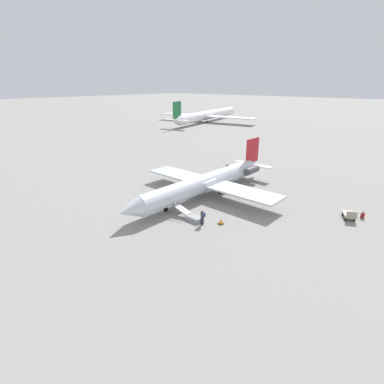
{
  "coord_description": "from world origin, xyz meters",
  "views": [
    {
      "loc": [
        29.38,
        23.75,
        14.44
      ],
      "look_at": [
        3.25,
        0.72,
        1.67
      ],
      "focal_mm": 28.0,
      "sensor_mm": 36.0,
      "label": 1
    }
  ],
  "objects": [
    {
      "name": "luggage_cart",
      "position": [
        -5.35,
        16.73,
        0.46
      ],
      "size": [
        2.46,
        1.98,
        1.22
      ],
      "rotation": [
        0.0,
        0.0,
        0.47
      ],
      "color": "#9E937F",
      "rests_on": "ground"
    },
    {
      "name": "boarding_stairs",
      "position": [
        6.55,
        3.63,
        0.36
      ],
      "size": [
        1.13,
        4.03,
        1.61
      ],
      "rotation": [
        0.0,
        0.0,
        -1.59
      ],
      "color": "#99999E",
      "rests_on": "ground"
    },
    {
      "name": "traffic_cone_near_stairs",
      "position": [
        5.31,
        6.72,
        0.31
      ],
      "size": [
        0.6,
        0.6,
        0.66
      ],
      "color": "black",
      "rests_on": "ground"
    },
    {
      "name": "passenger",
      "position": [
        6.77,
        5.32,
        1.0
      ],
      "size": [
        0.36,
        0.54,
        1.74
      ],
      "rotation": [
        0.0,
        0.0,
        -1.59
      ],
      "color": "#23232D",
      "rests_on": "ground"
    },
    {
      "name": "airplane_main",
      "position": [
        -0.86,
        0.01,
        1.88
      ],
      "size": [
        27.4,
        20.61,
        6.3
      ],
      "rotation": [
        0.0,
        0.0,
        -0.02
      ],
      "color": "silver",
      "rests_on": "ground"
    },
    {
      "name": "airplane_far_left",
      "position": [
        -64.48,
        -50.74,
        2.58
      ],
      "size": [
        50.62,
        39.71,
        8.69
      ],
      "rotation": [
        0.0,
        0.0,
        3.34
      ],
      "color": "white",
      "rests_on": "ground"
    },
    {
      "name": "ground_plane",
      "position": [
        0.0,
        0.0,
        0.0
      ],
      "size": [
        600.0,
        600.0,
        0.0
      ],
      "primitive_type": "plane",
      "color": "gray"
    },
    {
      "name": "suitcase",
      "position": [
        -6.43,
        17.87,
        0.33
      ],
      "size": [
        0.3,
        0.4,
        0.88
      ],
      "rotation": [
        0.0,
        0.0,
        1.32
      ],
      "color": "maroon",
      "rests_on": "ground"
    }
  ]
}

